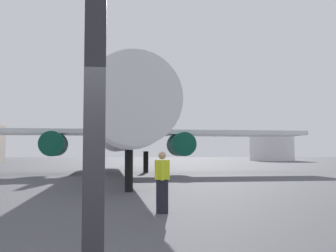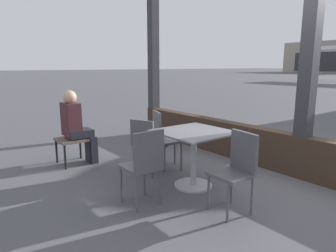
% 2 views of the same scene
% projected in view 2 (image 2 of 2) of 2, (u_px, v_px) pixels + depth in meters
% --- Properties ---
extents(window_frame, '(7.75, 0.24, 3.88)m').
position_uv_depth(window_frame, '(307.00, 83.00, 4.25)').
color(window_frame, '#38281E').
rests_on(window_frame, ground).
extents(dining_table, '(0.90, 0.90, 0.78)m').
position_uv_depth(dining_table, '(194.00, 152.00, 4.06)').
color(dining_table, slate).
rests_on(dining_table, ground).
extents(cafe_chair_window_left, '(0.41, 0.41, 0.92)m').
position_uv_depth(cafe_chair_window_left, '(144.00, 161.00, 3.48)').
color(cafe_chair_window_left, '#4C4C51').
rests_on(cafe_chair_window_left, ground).
extents(cafe_chair_window_right, '(0.44, 0.44, 0.91)m').
position_uv_depth(cafe_chair_window_right, '(237.00, 166.00, 3.36)').
color(cafe_chair_window_right, '#4C4C51').
rests_on(cafe_chair_window_right, ground).
extents(cafe_chair_aisle_left, '(0.49, 0.49, 0.86)m').
position_uv_depth(cafe_chair_aisle_left, '(146.00, 142.00, 4.50)').
color(cafe_chair_aisle_left, '#4C4C51').
rests_on(cafe_chair_aisle_left, ground).
extents(cafe_chair_aisle_right, '(0.49, 0.49, 0.94)m').
position_uv_depth(cafe_chair_aisle_right, '(163.00, 135.00, 4.75)').
color(cafe_chair_aisle_right, '#4C4C51').
rests_on(cafe_chair_aisle_right, ground).
extents(lounge_bench, '(0.48, 0.48, 0.44)m').
position_uv_depth(lounge_bench, '(73.00, 142.00, 5.05)').
color(lounge_bench, brown).
rests_on(lounge_bench, ground).
extents(seated_passenger, '(0.45, 0.45, 1.24)m').
position_uv_depth(seated_passenger, '(76.00, 124.00, 5.01)').
color(seated_passenger, black).
rests_on(seated_passenger, ground).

